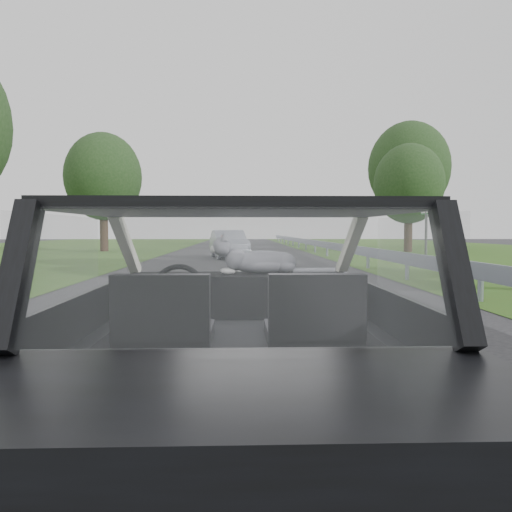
{
  "coord_description": "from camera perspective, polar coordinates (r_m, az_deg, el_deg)",
  "views": [
    {
      "loc": [
        0.0,
        -2.94,
        1.31
      ],
      "look_at": [
        0.12,
        0.53,
        1.13
      ],
      "focal_mm": 35.0,
      "sensor_mm": 36.0,
      "label": 1
    }
  ],
  "objects": [
    {
      "name": "other_car",
      "position": [
        23.29,
        -3.13,
        1.36
      ],
      "size": [
        2.22,
        4.2,
        1.31
      ],
      "primitive_type": "imported",
      "rotation": [
        0.0,
        0.0,
        0.17
      ],
      "color": "#9A9FAE",
      "rests_on": "ground"
    },
    {
      "name": "guardrail",
      "position": [
        13.66,
        16.44,
        -0.23
      ],
      "size": [
        0.05,
        90.0,
        0.32
      ],
      "primitive_type": "cube",
      "color": "#9299AB",
      "rests_on": "ground"
    },
    {
      "name": "tree_3",
      "position": [
        40.46,
        17.06,
        7.62
      ],
      "size": [
        6.21,
        6.21,
        9.37
      ],
      "primitive_type": null,
      "rotation": [
        0.0,
        0.0,
        -0.01
      ],
      "color": "#1C3516",
      "rests_on": "ground"
    },
    {
      "name": "ground",
      "position": [
        3.22,
        -1.9,
        -21.12
      ],
      "size": [
        140.0,
        140.0,
        0.0
      ],
      "primitive_type": "plane",
      "color": "#404042",
      "rests_on": "ground"
    },
    {
      "name": "passenger_seat",
      "position": [
        2.72,
        6.59,
        -6.26
      ],
      "size": [
        0.5,
        0.72,
        0.42
      ],
      "primitive_type": "cube",
      "color": "black",
      "rests_on": "subject_car"
    },
    {
      "name": "cat",
      "position": [
        3.6,
        0.72,
        -0.52
      ],
      "size": [
        0.67,
        0.29,
        0.29
      ],
      "primitive_type": "ellipsoid",
      "rotation": [
        0.0,
        0.0,
        0.15
      ],
      "color": "gray",
      "rests_on": "dashboard"
    },
    {
      "name": "steering_wheel",
      "position": [
        3.32,
        -8.87,
        -3.89
      ],
      "size": [
        0.36,
        0.36,
        0.04
      ],
      "primitive_type": "torus",
      "color": "black",
      "rests_on": "dashboard"
    },
    {
      "name": "tree_6",
      "position": [
        32.23,
        -17.04,
        6.8
      ],
      "size": [
        5.92,
        5.92,
        7.07
      ],
      "primitive_type": null,
      "rotation": [
        0.0,
        0.0,
        -0.33
      ],
      "color": "#1C3516",
      "rests_on": "ground"
    },
    {
      "name": "tree_2",
      "position": [
        31.28,
        17.06,
        6.19
      ],
      "size": [
        4.65,
        4.65,
        6.27
      ],
      "primitive_type": null,
      "rotation": [
        0.0,
        0.0,
        -0.13
      ],
      "color": "#1C3516",
      "rests_on": "ground"
    },
    {
      "name": "dashboard",
      "position": [
        3.6,
        -1.92,
        -4.45
      ],
      "size": [
        1.58,
        0.45,
        0.3
      ],
      "primitive_type": "cube",
      "color": "black",
      "rests_on": "subject_car"
    },
    {
      "name": "driver_seat",
      "position": [
        2.72,
        -10.45,
        -6.29
      ],
      "size": [
        0.5,
        0.72,
        0.42
      ],
      "primitive_type": "cube",
      "color": "black",
      "rests_on": "subject_car"
    },
    {
      "name": "highway_sign",
      "position": [
        20.83,
        18.87,
        2.72
      ],
      "size": [
        0.13,
        1.03,
        2.56
      ],
      "primitive_type": "cube",
      "rotation": [
        0.0,
        0.0,
        0.02
      ],
      "color": "#0F6420",
      "rests_on": "ground"
    },
    {
      "name": "subject_car",
      "position": [
        3.0,
        -1.92,
        -8.37
      ],
      "size": [
        1.8,
        4.0,
        1.45
      ],
      "primitive_type": "cube",
      "color": "black",
      "rests_on": "ground"
    }
  ]
}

